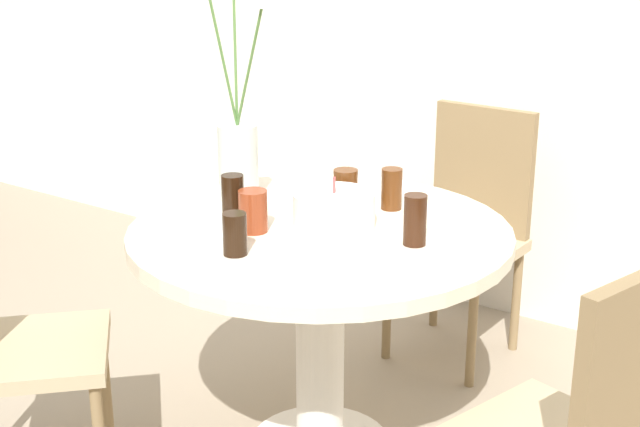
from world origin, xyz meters
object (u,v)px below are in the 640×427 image
Objects in this scene: side_plate at (197,233)px; drink_glass_1 at (392,189)px; chair_far_back at (467,220)px; flower_vase at (237,145)px; drink_glass_4 at (233,199)px; birthday_cake at (334,211)px; drink_glass_2 at (235,234)px; drink_glass_5 at (345,190)px; drink_glass_3 at (253,211)px; drink_glass_0 at (415,220)px.

drink_glass_1 is at bearing 57.34° from side_plate.
chair_far_back is 0.97m from flower_vase.
chair_far_back reaches higher than drink_glass_4.
birthday_cake is 0.40m from flower_vase.
flower_vase is at bearing 128.54° from drink_glass_2.
flower_vase is 0.23m from drink_glass_4.
drink_glass_1 is at bearing 38.10° from drink_glass_5.
flower_vase reaches higher than drink_glass_3.
flower_vase is (-0.38, 0.05, 0.12)m from birthday_cake.
drink_glass_3 is (-0.07, 0.16, 0.00)m from drink_glass_2.
drink_glass_5 is (-0.06, 0.16, 0.01)m from birthday_cake.
drink_glass_2 is at bearing -92.32° from chair_far_back.
drink_glass_1 is 0.13m from drink_glass_5.
drink_glass_2 is 0.79× the size of drink_glass_4.
drink_glass_2 is 0.46m from drink_glass_5.
drink_glass_1 is (-0.20, 0.22, -0.01)m from drink_glass_0.
drink_glass_2 is (0.18, -0.05, 0.05)m from side_plate.
chair_far_back is 6.60× the size of drink_glass_0.
chair_far_back is 7.40× the size of drink_glass_5.
drink_glass_0 is 0.30m from drink_glass_1.
drink_glass_1 is 0.87× the size of drink_glass_4.
drink_glass_3 is (0.21, -0.19, -0.11)m from flower_vase.
chair_far_back is at bearing 75.24° from drink_glass_4.
drink_glass_0 is 1.11× the size of drink_glass_1.
drink_glass_5 is (0.32, 0.11, -0.11)m from flower_vase.
drink_glass_4 reaches higher than drink_glass_2.
chair_far_back reaches higher than drink_glass_3.
chair_far_back is 5.17× the size of side_plate.
drink_glass_1 is (0.04, -0.62, 0.28)m from chair_far_back.
drink_glass_2 is at bearing -94.06° from drink_glass_5.
flower_vase reaches higher than chair_far_back.
drink_glass_2 is at bearing -15.88° from side_plate.
drink_glass_3 reaches higher than side_plate.
drink_glass_0 is at bearing 21.25° from drink_glass_3.
drink_glass_0 is 0.47m from drink_glass_2.
side_plate is (0.10, -0.30, -0.17)m from flower_vase.
side_plate is 1.24× the size of drink_glass_4.
drink_glass_2 is (-0.10, -0.30, 0.00)m from birthday_cake.
drink_glass_5 is at bearing -141.90° from drink_glass_1.
drink_glass_1 is at bearing -83.75° from chair_far_back.
drink_glass_0 is 1.17× the size of drink_glass_3.
drink_glass_5 is (0.03, 0.46, 0.01)m from drink_glass_2.
drink_glass_5 is (0.21, 0.41, 0.06)m from side_plate.
flower_vase is at bearing 172.33° from birthday_cake.
drink_glass_2 is at bearing -51.46° from flower_vase.
drink_glass_5 is (-0.11, -0.08, -0.00)m from drink_glass_1.
side_plate is at bearing 164.12° from drink_glass_2.
drink_glass_2 reaches higher than side_plate.
drink_glass_5 is (-0.07, -0.70, 0.28)m from chair_far_back.
chair_far_back is 8.11× the size of drink_glass_2.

